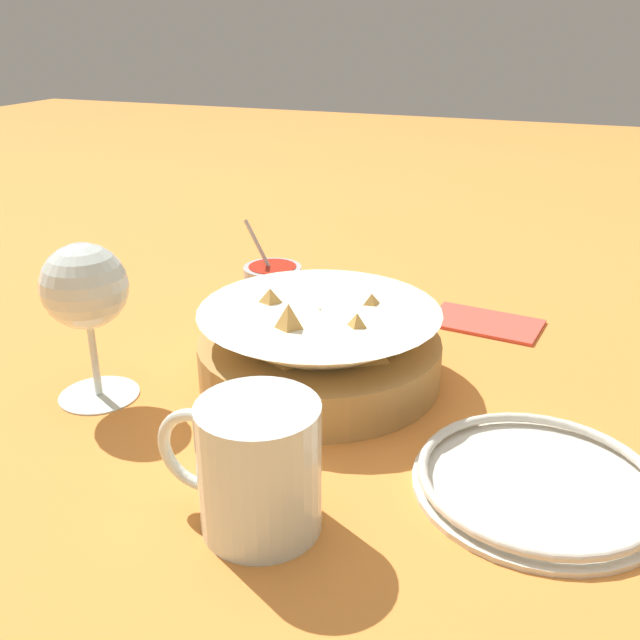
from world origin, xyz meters
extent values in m
plane|color=orange|center=(0.00, 0.00, 0.00)|extent=(4.00, 4.00, 0.00)
cylinder|color=#B2894C|center=(0.00, -0.02, 0.02)|extent=(0.24, 0.24, 0.04)
cone|color=#EDE5C6|center=(0.00, -0.02, 0.04)|extent=(0.23, 0.23, 0.07)
cylinder|color=#3D842D|center=(0.00, -0.02, 0.02)|extent=(0.18, 0.18, 0.01)
pyramid|color=gold|center=(0.05, -0.02, 0.06)|extent=(0.08, 0.07, 0.06)
pyramid|color=gold|center=(0.01, 0.03, 0.06)|extent=(0.06, 0.05, 0.07)
pyramid|color=gold|center=(-0.05, 0.01, 0.06)|extent=(0.07, 0.05, 0.06)
pyramid|color=gold|center=(-0.04, -0.05, 0.06)|extent=(0.08, 0.08, 0.06)
pyramid|color=gold|center=(0.00, -0.02, 0.05)|extent=(0.07, 0.09, 0.05)
cylinder|color=#B7B7BC|center=(0.13, -0.20, 0.02)|extent=(0.07, 0.07, 0.04)
cylinder|color=red|center=(0.13, -0.20, 0.03)|extent=(0.06, 0.06, 0.03)
cylinder|color=#B7B7BC|center=(0.15, -0.20, 0.06)|extent=(0.05, 0.01, 0.09)
cylinder|color=silver|center=(0.18, 0.09, 0.00)|extent=(0.07, 0.07, 0.00)
cylinder|color=silver|center=(0.18, 0.09, 0.04)|extent=(0.01, 0.01, 0.07)
sphere|color=silver|center=(0.18, 0.09, 0.11)|extent=(0.08, 0.08, 0.08)
sphere|color=#DBD17A|center=(0.18, 0.09, 0.10)|extent=(0.05, 0.05, 0.05)
cylinder|color=silver|center=(-0.04, 0.20, 0.05)|extent=(0.09, 0.09, 0.10)
cylinder|color=orange|center=(-0.04, 0.20, 0.04)|extent=(0.07, 0.07, 0.07)
torus|color=silver|center=(0.01, 0.20, 0.05)|extent=(0.07, 0.01, 0.07)
cylinder|color=silver|center=(-0.22, 0.09, 0.00)|extent=(0.19, 0.19, 0.01)
torus|color=silver|center=(-0.22, 0.09, 0.01)|extent=(0.18, 0.18, 0.01)
cube|color=#DB4C3D|center=(-0.13, -0.21, 0.00)|extent=(0.13, 0.09, 0.01)
camera|label=1|loc=(-0.23, 0.57, 0.33)|focal=40.00mm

